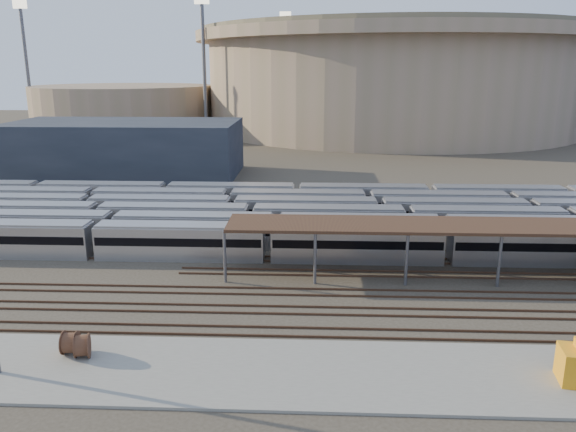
{
  "coord_description": "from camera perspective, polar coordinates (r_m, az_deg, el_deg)",
  "views": [
    {
      "loc": [
        0.25,
        -48.77,
        20.14
      ],
      "look_at": [
        -2.46,
        12.0,
        3.76
      ],
      "focal_mm": 35.0,
      "sensor_mm": 36.0,
      "label": 1
    }
  ],
  "objects": [
    {
      "name": "floodlight_1",
      "position": [
        189.08,
        -25.02,
        13.86
      ],
      "size": [
        4.0,
        1.0,
        38.4
      ],
      "color": "#57565B",
      "rests_on": "ground"
    },
    {
      "name": "ground",
      "position": [
        52.76,
        2.11,
        -7.38
      ],
      "size": [
        420.0,
        420.0,
        0.0
      ],
      "primitive_type": "plane",
      "color": "#383026",
      "rests_on": "ground"
    },
    {
      "name": "apron",
      "position": [
        39.61,
        -5.62,
        -15.4
      ],
      "size": [
        50.0,
        9.0,
        0.2
      ],
      "primitive_type": "cube",
      "color": "gray",
      "rests_on": "ground"
    },
    {
      "name": "cable_reel_east",
      "position": [
        42.99,
        -20.19,
        -12.24
      ],
      "size": [
        1.41,
        1.97,
        1.78
      ],
      "primitive_type": "cylinder",
      "rotation": [
        0.0,
        1.57,
        0.26
      ],
      "color": "#543121",
      "rests_on": "apron"
    },
    {
      "name": "service_building",
      "position": [
        110.63,
        -16.16,
        6.61
      ],
      "size": [
        42.0,
        20.0,
        10.0
      ],
      "primitive_type": "cube",
      "color": "#1E232D",
      "rests_on": "ground"
    },
    {
      "name": "stadium",
      "position": [
        190.42,
        10.32,
        13.73
      ],
      "size": [
        124.0,
        124.0,
        32.5
      ],
      "color": "gray",
      "rests_on": "ground"
    },
    {
      "name": "floodlight_3",
      "position": [
        209.02,
        -0.27,
        15.21
      ],
      "size": [
        4.0,
        1.0,
        38.4
      ],
      "color": "#57565B",
      "rests_on": "ground"
    },
    {
      "name": "empty_tracks",
      "position": [
        48.14,
        2.05,
        -9.55
      ],
      "size": [
        170.0,
        9.62,
        0.18
      ],
      "color": "#4C3323",
      "rests_on": "ground"
    },
    {
      "name": "floodlight_0",
      "position": [
        161.62,
        -8.53,
        15.09
      ],
      "size": [
        4.0,
        1.0,
        38.4
      ],
      "color": "#57565B",
      "rests_on": "ground"
    },
    {
      "name": "subway_trains",
      "position": [
        69.72,
        2.13,
        -0.19
      ],
      "size": [
        127.99,
        23.9,
        3.6
      ],
      "color": "silver",
      "rests_on": "ground"
    },
    {
      "name": "inspection_shed",
      "position": [
        59.05,
        24.07,
        -1.15
      ],
      "size": [
        60.3,
        6.0,
        5.3
      ],
      "color": "#57565B",
      "rests_on": "ground"
    },
    {
      "name": "cable_reel_west",
      "position": [
        43.72,
        -21.25,
        -11.91
      ],
      "size": [
        1.06,
        1.78,
        1.72
      ],
      "primitive_type": "cylinder",
      "rotation": [
        0.0,
        1.57,
        0.06
      ],
      "color": "#543121",
      "rests_on": "apron"
    },
    {
      "name": "secondary_arena",
      "position": [
        189.1,
        -16.31,
        10.49
      ],
      "size": [
        56.0,
        56.0,
        14.0
      ],
      "primitive_type": "cylinder",
      "color": "gray",
      "rests_on": "ground"
    }
  ]
}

